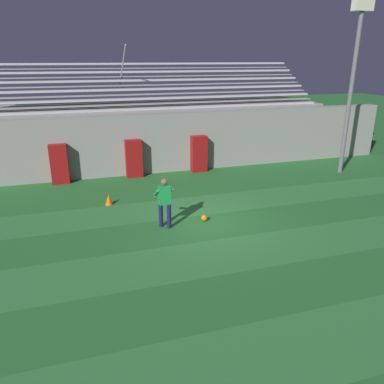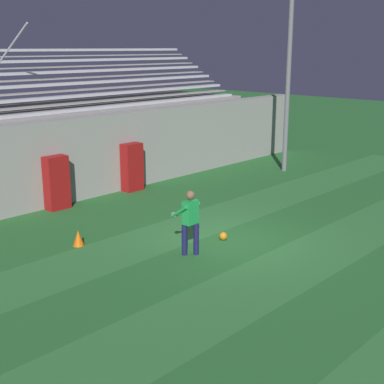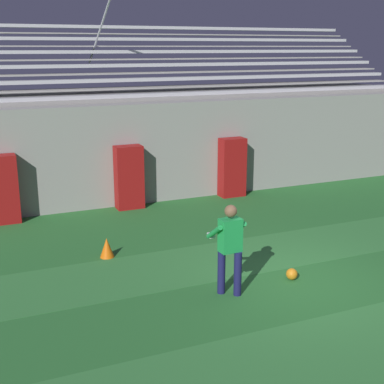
{
  "view_description": "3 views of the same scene",
  "coord_description": "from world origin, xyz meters",
  "px_view_note": "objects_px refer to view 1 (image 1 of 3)",
  "views": [
    {
      "loc": [
        -3.94,
        -10.84,
        5.22
      ],
      "look_at": [
        -0.26,
        1.11,
        0.75
      ],
      "focal_mm": 35.0,
      "sensor_mm": 36.0,
      "label": 1
    },
    {
      "loc": [
        -10.62,
        -8.62,
        5.08
      ],
      "look_at": [
        -0.12,
        1.34,
        1.14
      ],
      "focal_mm": 50.0,
      "sensor_mm": 36.0,
      "label": 2
    },
    {
      "loc": [
        -5.58,
        -7.72,
        4.29
      ],
      "look_at": [
        -1.59,
        1.57,
        1.55
      ],
      "focal_mm": 50.0,
      "sensor_mm": 36.0,
      "label": 3
    }
  ],
  "objects_px": {
    "floodlight_pole": "(354,68)",
    "traffic_cone": "(109,199)",
    "goalkeeper": "(164,200)",
    "padding_pillar_gate_left": "(134,159)",
    "padding_pillar_gate_right": "(199,154)",
    "padding_pillar_far_left": "(59,164)",
    "soccer_ball": "(204,218)"
  },
  "relations": [
    {
      "from": "padding_pillar_gate_right",
      "to": "traffic_cone",
      "type": "bearing_deg",
      "value": -144.88
    },
    {
      "from": "padding_pillar_far_left",
      "to": "soccer_ball",
      "type": "relative_size",
      "value": 7.88
    },
    {
      "from": "goalkeeper",
      "to": "soccer_ball",
      "type": "distance_m",
      "value": 1.62
    },
    {
      "from": "padding_pillar_far_left",
      "to": "floodlight_pole",
      "type": "height_order",
      "value": "floodlight_pole"
    },
    {
      "from": "goalkeeper",
      "to": "traffic_cone",
      "type": "xyz_separation_m",
      "value": [
        -1.57,
        2.56,
        -0.74
      ]
    },
    {
      "from": "traffic_cone",
      "to": "padding_pillar_gate_left",
      "type": "bearing_deg",
      "value": 65.51
    },
    {
      "from": "soccer_ball",
      "to": "traffic_cone",
      "type": "height_order",
      "value": "traffic_cone"
    },
    {
      "from": "padding_pillar_gate_left",
      "to": "padding_pillar_gate_right",
      "type": "xyz_separation_m",
      "value": [
        3.16,
        0.0,
        0.0
      ]
    },
    {
      "from": "padding_pillar_gate_left",
      "to": "traffic_cone",
      "type": "height_order",
      "value": "padding_pillar_gate_left"
    },
    {
      "from": "padding_pillar_gate_right",
      "to": "goalkeeper",
      "type": "distance_m",
      "value": 6.59
    },
    {
      "from": "padding_pillar_gate_right",
      "to": "soccer_ball",
      "type": "height_order",
      "value": "padding_pillar_gate_right"
    },
    {
      "from": "padding_pillar_gate_left",
      "to": "floodlight_pole",
      "type": "height_order",
      "value": "floodlight_pole"
    },
    {
      "from": "padding_pillar_gate_right",
      "to": "padding_pillar_gate_left",
      "type": "bearing_deg",
      "value": 180.0
    },
    {
      "from": "padding_pillar_gate_right",
      "to": "soccer_ball",
      "type": "distance_m",
      "value": 6.06
    },
    {
      "from": "goalkeeper",
      "to": "traffic_cone",
      "type": "distance_m",
      "value": 3.1
    },
    {
      "from": "traffic_cone",
      "to": "floodlight_pole",
      "type": "bearing_deg",
      "value": 5.53
    },
    {
      "from": "padding_pillar_gate_right",
      "to": "padding_pillar_far_left",
      "type": "distance_m",
      "value": 6.43
    },
    {
      "from": "padding_pillar_gate_right",
      "to": "floodlight_pole",
      "type": "bearing_deg",
      "value": -18.51
    },
    {
      "from": "floodlight_pole",
      "to": "soccer_ball",
      "type": "xyz_separation_m",
      "value": [
        -8.21,
        -3.58,
        -4.71
      ]
    },
    {
      "from": "floodlight_pole",
      "to": "traffic_cone",
      "type": "bearing_deg",
      "value": -174.47
    },
    {
      "from": "floodlight_pole",
      "to": "soccer_ball",
      "type": "distance_m",
      "value": 10.12
    },
    {
      "from": "floodlight_pole",
      "to": "goalkeeper",
      "type": "xyz_separation_m",
      "value": [
        -9.6,
        -3.65,
        -3.86
      ]
    },
    {
      "from": "padding_pillar_far_left",
      "to": "padding_pillar_gate_right",
      "type": "bearing_deg",
      "value": 0.0
    },
    {
      "from": "padding_pillar_gate_left",
      "to": "padding_pillar_far_left",
      "type": "relative_size",
      "value": 1.0
    },
    {
      "from": "floodlight_pole",
      "to": "traffic_cone",
      "type": "xyz_separation_m",
      "value": [
        -11.17,
        -1.08,
        -4.61
      ]
    },
    {
      "from": "padding_pillar_gate_left",
      "to": "goalkeeper",
      "type": "relative_size",
      "value": 1.04
    },
    {
      "from": "floodlight_pole",
      "to": "soccer_ball",
      "type": "relative_size",
      "value": 34.33
    },
    {
      "from": "padding_pillar_gate_left",
      "to": "floodlight_pole",
      "type": "bearing_deg",
      "value": -12.72
    },
    {
      "from": "padding_pillar_gate_right",
      "to": "floodlight_pole",
      "type": "distance_m",
      "value": 7.94
    },
    {
      "from": "goalkeeper",
      "to": "padding_pillar_gate_right",
      "type": "bearing_deg",
      "value": 62.23
    },
    {
      "from": "padding_pillar_far_left",
      "to": "traffic_cone",
      "type": "xyz_separation_m",
      "value": [
        1.78,
        -3.27,
        -0.66
      ]
    },
    {
      "from": "padding_pillar_gate_left",
      "to": "floodlight_pole",
      "type": "distance_m",
      "value": 10.68
    }
  ]
}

